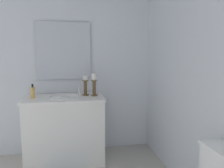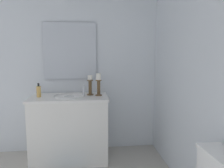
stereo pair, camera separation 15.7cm
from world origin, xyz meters
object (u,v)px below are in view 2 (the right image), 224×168
Objects in this scene: sink_basin at (69,99)px; candle_holder_short at (90,85)px; mirror at (70,51)px; soap_bottle at (39,91)px; candle_holder_tall at (99,84)px; vanity_cabinet at (70,128)px.

candle_holder_short reaches higher than sink_basin.
soap_bottle is at bearing -53.73° from mirror.
sink_basin is 0.51× the size of mirror.
vanity_cabinet is at bearing -87.88° from candle_holder_tall.
soap_bottle is (0.02, -0.77, -0.08)m from candle_holder_tall.
vanity_cabinet is at bearing 90.40° from soap_bottle.
candle_holder_short is at bearing 52.60° from mirror.
sink_basin reaches higher than vanity_cabinet.
candle_holder_tall is at bearing 55.58° from mirror.
mirror is 0.64m from candle_holder_tall.
candle_holder_tall is at bearing 92.12° from sink_basin.
sink_basin is at bearing -87.88° from candle_holder_tall.
candle_holder_short is 0.67m from soap_bottle.
candle_holder_short is (0.21, 0.27, -0.45)m from mirror.
soap_bottle is (0.28, -0.39, -0.52)m from mirror.
vanity_cabinet is 1.29× the size of mirror.
sink_basin is at bearing 0.20° from mirror.
candle_holder_short reaches higher than soap_bottle.
soap_bottle is (0.00, -0.39, 0.50)m from vanity_cabinet.
vanity_cabinet is 2.52× the size of sink_basin.
vanity_cabinet is 0.70m from candle_holder_tall.
candle_holder_short is at bearing 96.27° from soap_bottle.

